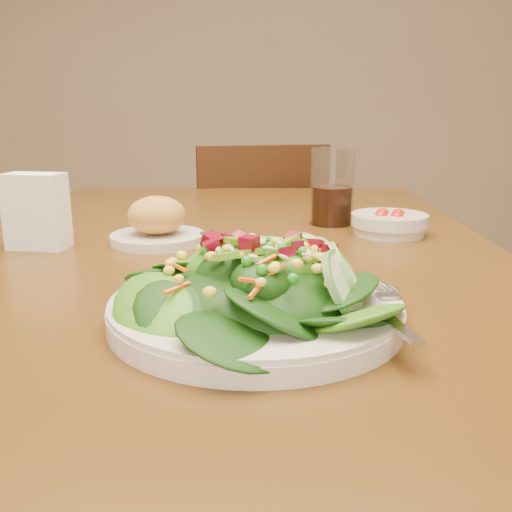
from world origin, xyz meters
name	(u,v)px	position (x,y,z in m)	size (l,w,h in m)	color
dining_table	(221,308)	(0.00, 0.00, 0.65)	(0.90, 1.40, 0.75)	#452A0D
chair_far	(255,273)	(0.03, 0.85, 0.46)	(0.48, 0.48, 0.86)	black
salad_plate	(266,292)	(0.08, -0.32, 0.78)	(0.31, 0.31, 0.09)	beige
bread_plate	(157,224)	(-0.11, 0.04, 0.78)	(0.15, 0.15, 0.08)	beige
tomato_bowl	(389,223)	(0.29, 0.11, 0.77)	(0.13, 0.13, 0.04)	beige
drinking_glass	(332,192)	(0.20, 0.20, 0.81)	(0.08, 0.08, 0.14)	silver
napkin_holder	(36,209)	(-0.29, 0.00, 0.81)	(0.10, 0.06, 0.12)	white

